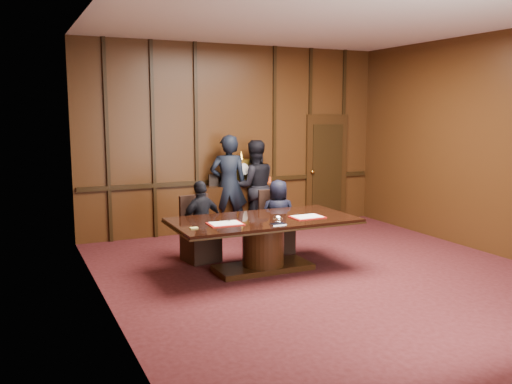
# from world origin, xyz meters

# --- Properties ---
(room) EXTENTS (7.00, 7.04, 3.50)m
(room) POSITION_xyz_m (0.07, 0.14, 1.72)
(room) COLOR #340E0E
(room) RESTS_ON ground
(sideboard) EXTENTS (1.60, 0.45, 1.54)m
(sideboard) POSITION_xyz_m (0.00, 3.26, 0.49)
(sideboard) COLOR black
(sideboard) RESTS_ON ground
(conference_table) EXTENTS (2.62, 1.32, 0.76)m
(conference_table) POSITION_xyz_m (-0.72, 0.80, 0.51)
(conference_table) COLOR black
(conference_table) RESTS_ON ground
(folder_left) EXTENTS (0.47, 0.35, 0.02)m
(folder_left) POSITION_xyz_m (-1.36, 0.66, 0.77)
(folder_left) COLOR #AD1310
(folder_left) RESTS_ON conference_table
(folder_right) EXTENTS (0.47, 0.34, 0.02)m
(folder_right) POSITION_xyz_m (-0.11, 0.60, 0.77)
(folder_right) COLOR #AD1310
(folder_right) RESTS_ON conference_table
(inkstand) EXTENTS (0.20, 0.14, 0.12)m
(inkstand) POSITION_xyz_m (-0.72, 0.35, 0.81)
(inkstand) COLOR white
(inkstand) RESTS_ON conference_table
(notepad) EXTENTS (0.10, 0.07, 0.01)m
(notepad) POSITION_xyz_m (-1.82, 0.58, 0.77)
(notepad) COLOR #D0CF65
(notepad) RESTS_ON conference_table
(chair_left) EXTENTS (0.55, 0.55, 0.99)m
(chair_left) POSITION_xyz_m (-1.37, 1.68, 0.29)
(chair_left) COLOR black
(chair_left) RESTS_ON ground
(chair_right) EXTENTS (0.54, 0.54, 0.99)m
(chair_right) POSITION_xyz_m (-0.07, 1.68, 0.29)
(chair_right) COLOR black
(chair_right) RESTS_ON ground
(signatory_left) EXTENTS (0.78, 0.49, 1.24)m
(signatory_left) POSITION_xyz_m (-1.37, 1.60, 0.62)
(signatory_left) COLOR black
(signatory_left) RESTS_ON ground
(signatory_right) EXTENTS (0.66, 0.51, 1.19)m
(signatory_right) POSITION_xyz_m (-0.07, 1.60, 0.59)
(signatory_right) COLOR black
(signatory_right) RESTS_ON ground
(witness_left) EXTENTS (0.78, 0.63, 1.85)m
(witness_left) POSITION_xyz_m (-0.32, 3.10, 0.92)
(witness_left) COLOR black
(witness_left) RESTS_ON ground
(witness_right) EXTENTS (0.93, 0.77, 1.74)m
(witness_right) POSITION_xyz_m (0.19, 3.10, 0.87)
(witness_right) COLOR black
(witness_right) RESTS_ON ground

